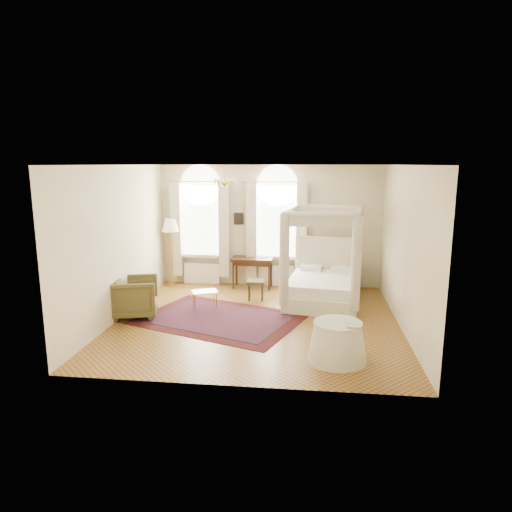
{
  "coord_description": "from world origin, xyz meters",
  "views": [
    {
      "loc": [
        1.09,
        -9.33,
        3.32
      ],
      "look_at": [
        -0.07,
        0.4,
        1.34
      ],
      "focal_mm": 32.0,
      "sensor_mm": 36.0,
      "label": 1
    }
  ],
  "objects_px": {
    "nightstand": "(352,280)",
    "side_table": "(337,342)",
    "floor_lamp": "(171,229)",
    "stool": "(256,283)",
    "armchair": "(135,297)",
    "canopy_bed": "(323,283)",
    "coffee_table": "(204,293)",
    "writing_desk": "(252,262)"
  },
  "relations": [
    {
      "from": "nightstand",
      "to": "side_table",
      "type": "bearing_deg",
      "value": -97.93
    },
    {
      "from": "nightstand",
      "to": "floor_lamp",
      "type": "xyz_separation_m",
      "value": [
        -4.94,
        0.0,
        1.29
      ]
    },
    {
      "from": "stool",
      "to": "armchair",
      "type": "distance_m",
      "value": 2.95
    },
    {
      "from": "canopy_bed",
      "to": "coffee_table",
      "type": "relative_size",
      "value": 3.35
    },
    {
      "from": "canopy_bed",
      "to": "writing_desk",
      "type": "relative_size",
      "value": 2.06
    },
    {
      "from": "stool",
      "to": "canopy_bed",
      "type": "bearing_deg",
      "value": -5.24
    },
    {
      "from": "canopy_bed",
      "to": "floor_lamp",
      "type": "relative_size",
      "value": 1.26
    },
    {
      "from": "nightstand",
      "to": "coffee_table",
      "type": "relative_size",
      "value": 0.82
    },
    {
      "from": "nightstand",
      "to": "floor_lamp",
      "type": "bearing_deg",
      "value": 180.0
    },
    {
      "from": "writing_desk",
      "to": "floor_lamp",
      "type": "relative_size",
      "value": 0.61
    },
    {
      "from": "floor_lamp",
      "to": "side_table",
      "type": "xyz_separation_m",
      "value": [
        4.3,
        -4.58,
        -1.24
      ]
    },
    {
      "from": "canopy_bed",
      "to": "armchair",
      "type": "distance_m",
      "value": 4.38
    },
    {
      "from": "side_table",
      "to": "floor_lamp",
      "type": "bearing_deg",
      "value": 133.23
    },
    {
      "from": "coffee_table",
      "to": "side_table",
      "type": "height_order",
      "value": "side_table"
    },
    {
      "from": "canopy_bed",
      "to": "stool",
      "type": "xyz_separation_m",
      "value": [
        -1.65,
        0.15,
        -0.11
      ]
    },
    {
      "from": "writing_desk",
      "to": "side_table",
      "type": "distance_m",
      "value": 4.96
    },
    {
      "from": "coffee_table",
      "to": "floor_lamp",
      "type": "xyz_separation_m",
      "value": [
        -1.37,
        1.94,
        1.22
      ]
    },
    {
      "from": "writing_desk",
      "to": "side_table",
      "type": "bearing_deg",
      "value": -65.75
    },
    {
      "from": "writing_desk",
      "to": "stool",
      "type": "height_order",
      "value": "writing_desk"
    },
    {
      "from": "armchair",
      "to": "floor_lamp",
      "type": "height_order",
      "value": "floor_lamp"
    },
    {
      "from": "canopy_bed",
      "to": "writing_desk",
      "type": "distance_m",
      "value": 2.26
    },
    {
      "from": "armchair",
      "to": "stool",
      "type": "bearing_deg",
      "value": -73.01
    },
    {
      "from": "writing_desk",
      "to": "coffee_table",
      "type": "height_order",
      "value": "writing_desk"
    },
    {
      "from": "armchair",
      "to": "canopy_bed",
      "type": "bearing_deg",
      "value": -86.32
    },
    {
      "from": "stool",
      "to": "armchair",
      "type": "height_order",
      "value": "armchair"
    },
    {
      "from": "coffee_table",
      "to": "side_table",
      "type": "xyz_separation_m",
      "value": [
        2.93,
        -2.63,
        -0.02
      ]
    },
    {
      "from": "floor_lamp",
      "to": "stool",
      "type": "bearing_deg",
      "value": -25.04
    },
    {
      "from": "canopy_bed",
      "to": "writing_desk",
      "type": "bearing_deg",
      "value": 146.24
    },
    {
      "from": "armchair",
      "to": "coffee_table",
      "type": "height_order",
      "value": "armchair"
    },
    {
      "from": "writing_desk",
      "to": "stool",
      "type": "xyz_separation_m",
      "value": [
        0.22,
        -1.1,
        -0.3
      ]
    },
    {
      "from": "armchair",
      "to": "floor_lamp",
      "type": "xyz_separation_m",
      "value": [
        0.0,
        2.74,
        1.14
      ]
    },
    {
      "from": "writing_desk",
      "to": "floor_lamp",
      "type": "distance_m",
      "value": 2.43
    },
    {
      "from": "canopy_bed",
      "to": "nightstand",
      "type": "bearing_deg",
      "value": 58.72
    },
    {
      "from": "canopy_bed",
      "to": "floor_lamp",
      "type": "height_order",
      "value": "canopy_bed"
    },
    {
      "from": "stool",
      "to": "side_table",
      "type": "relative_size",
      "value": 0.49
    },
    {
      "from": "writing_desk",
      "to": "stool",
      "type": "bearing_deg",
      "value": -78.53
    },
    {
      "from": "coffee_table",
      "to": "nightstand",
      "type": "bearing_deg",
      "value": 28.58
    },
    {
      "from": "armchair",
      "to": "side_table",
      "type": "relative_size",
      "value": 0.95
    },
    {
      "from": "writing_desk",
      "to": "nightstand",
      "type": "bearing_deg",
      "value": 1.42
    },
    {
      "from": "canopy_bed",
      "to": "coffee_table",
      "type": "height_order",
      "value": "canopy_bed"
    },
    {
      "from": "nightstand",
      "to": "armchair",
      "type": "height_order",
      "value": "armchair"
    },
    {
      "from": "canopy_bed",
      "to": "nightstand",
      "type": "relative_size",
      "value": 4.06
    }
  ]
}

